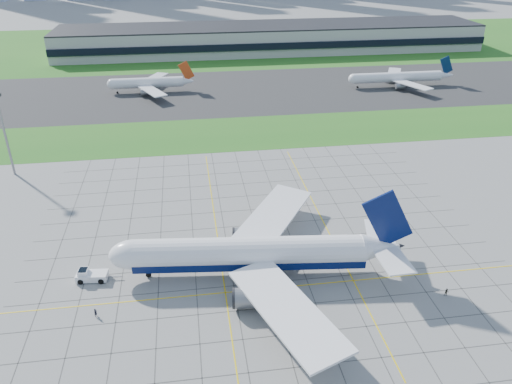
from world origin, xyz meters
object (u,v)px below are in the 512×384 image
distant_jet_1 (149,83)px  airliner (251,253)px  pushback_tug (90,275)px  crew_far (447,292)px  distant_jet_2 (398,77)px  crew_near (96,313)px  light_mast (3,125)px

distant_jet_1 → airliner: bearing=-79.1°
pushback_tug → crew_far: size_ratio=5.42×
pushback_tug → distant_jet_2: size_ratio=0.20×
crew_near → crew_far: (71.50, -4.11, -0.01)m
distant_jet_1 → crew_near: bearing=-91.6°
pushback_tug → crew_near: pushback_tug is taller
airliner → crew_far: bearing=-12.4°
crew_far → distant_jet_1: 172.46m
light_mast → distant_jet_1: (38.25, 84.06, -11.70)m
airliner → distant_jet_1: airliner is taller
light_mast → crew_far: light_mast is taller
pushback_tug → crew_far: pushback_tug is taller
crew_near → pushback_tug: bearing=51.7°
pushback_tug → crew_near: (2.68, -12.18, -0.28)m
light_mast → airliner: (66.34, -61.57, -10.56)m
distant_jet_1 → distant_jet_2: bearing=-3.6°
airliner → pushback_tug: 35.38m
crew_near → distant_jet_2: distant_jet_2 is taller
crew_near → distant_jet_2: bearing=-0.6°
light_mast → pushback_tug: bearing=-61.7°
distant_jet_1 → pushback_tug: bearing=-92.8°
pushback_tug → crew_far: (74.18, -16.29, -0.29)m
pushback_tug → distant_jet_2: 184.60m
pushback_tug → crew_near: bearing=-71.6°
light_mast → pushback_tug: (31.38, -58.39, -14.98)m
crew_far → distant_jet_2: bearing=81.9°
light_mast → crew_far: 130.20m
airliner → crew_far: (39.22, -13.11, -4.72)m
crew_far → distant_jet_1: bearing=123.7°
light_mast → distant_jet_2: (157.18, 76.67, -11.69)m
pushback_tug → distant_jet_1: 142.65m
airliner → crew_near: airliner is taller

